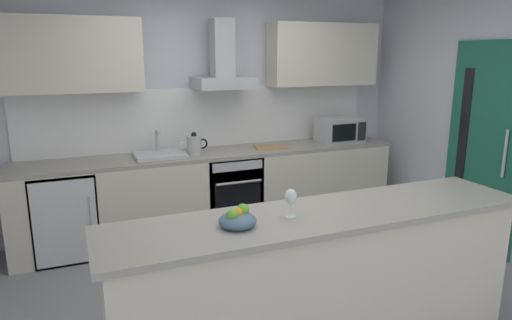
{
  "coord_description": "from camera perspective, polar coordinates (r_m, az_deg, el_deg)",
  "views": [
    {
      "loc": [
        -1.42,
        -3.0,
        1.93
      ],
      "look_at": [
        0.0,
        0.45,
        1.05
      ],
      "focal_mm": 31.93,
      "sensor_mm": 36.0,
      "label": 1
    }
  ],
  "objects": [
    {
      "name": "microwave",
      "position": [
        5.44,
        10.45,
        3.75
      ],
      "size": [
        0.5,
        0.38,
        0.3
      ],
      "color": "#B7BABC",
      "rests_on": "counter_back"
    },
    {
      "name": "oven",
      "position": [
        5.0,
        -3.4,
        -3.82
      ],
      "size": [
        0.6,
        0.62,
        0.8
      ],
      "color": "slate",
      "rests_on": "ground"
    },
    {
      "name": "wall_back",
      "position": [
        5.17,
        -6.4,
        6.21
      ],
      "size": [
        5.64,
        0.12,
        2.6
      ],
      "primitive_type": "cube",
      "color": "silver",
      "rests_on": "ground"
    },
    {
      "name": "fruit_bowl",
      "position": [
        2.63,
        -2.31,
        -7.41
      ],
      "size": [
        0.22,
        0.22,
        0.13
      ],
      "color": "slate",
      "rests_on": "counter_island"
    },
    {
      "name": "counter_island",
      "position": [
        3.1,
        8.29,
        -14.68
      ],
      "size": [
        2.81,
        0.64,
        0.96
      ],
      "color": "beige",
      "rests_on": "ground"
    },
    {
      "name": "backsplash_tile",
      "position": [
        5.11,
        -6.16,
        5.34
      ],
      "size": [
        3.94,
        0.02,
        0.66
      ],
      "primitive_type": "cube",
      "color": "white"
    },
    {
      "name": "refrigerator",
      "position": [
        4.77,
        -22.78,
        -6.2
      ],
      "size": [
        0.58,
        0.6,
        0.85
      ],
      "color": "white",
      "rests_on": "ground"
    },
    {
      "name": "kettle",
      "position": [
        4.73,
        -7.74,
        1.9
      ],
      "size": [
        0.29,
        0.15,
        0.24
      ],
      "color": "#B7BABC",
      "rests_on": "counter_back"
    },
    {
      "name": "counter_back",
      "position": [
        4.99,
        -4.93,
        -4.01
      ],
      "size": [
        4.08,
        0.6,
        0.9
      ],
      "color": "beige",
      "rests_on": "ground"
    },
    {
      "name": "sink",
      "position": [
        4.72,
        -11.98,
        0.73
      ],
      "size": [
        0.5,
        0.4,
        0.26
      ],
      "color": "silver",
      "rests_on": "counter_back"
    },
    {
      "name": "wall_right",
      "position": [
        4.88,
        29.05,
        4.2
      ],
      "size": [
        0.12,
        4.75,
        2.6
      ],
      "primitive_type": "cube",
      "color": "silver",
      "rests_on": "ground"
    },
    {
      "name": "wine_glass",
      "position": [
        2.76,
        4.38,
        -4.75
      ],
      "size": [
        0.08,
        0.08,
        0.18
      ],
      "color": "silver",
      "rests_on": "counter_island"
    },
    {
      "name": "side_door",
      "position": [
        4.98,
        26.57,
        1.42
      ],
      "size": [
        0.08,
        0.85,
        2.05
      ],
      "color": "#1E664C",
      "rests_on": "ground"
    },
    {
      "name": "upper_cabinets",
      "position": [
        4.91,
        -5.82,
        12.99
      ],
      "size": [
        4.03,
        0.32,
        0.7
      ],
      "color": "beige"
    },
    {
      "name": "ground",
      "position": [
        3.84,
        2.61,
        -17.05
      ],
      "size": [
        5.64,
        4.75,
        0.02
      ],
      "primitive_type": "cube",
      "color": "gray"
    },
    {
      "name": "chopping_board",
      "position": [
        5.05,
        1.83,
        1.63
      ],
      "size": [
        0.38,
        0.28,
        0.02
      ],
      "primitive_type": "cube",
      "rotation": [
        0.0,
        0.0,
        -0.2
      ],
      "color": "tan",
      "rests_on": "counter_back"
    },
    {
      "name": "range_hood",
      "position": [
        4.91,
        -4.13,
        11.59
      ],
      "size": [
        0.62,
        0.45,
        0.72
      ],
      "color": "#B7BABC"
    }
  ]
}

